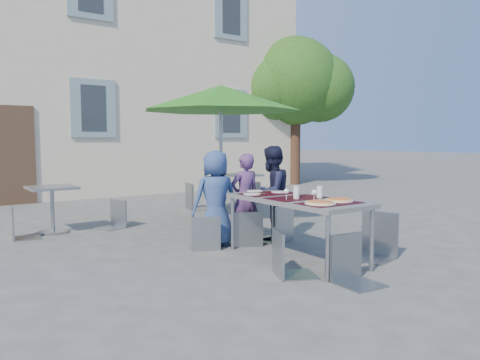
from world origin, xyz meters
TOP-DOWN VIEW (x-y plane):
  - ground at (0.00, 0.00)m, footprint 90.00×90.00m
  - building at (-0.00, 11.50)m, footprint 13.60×8.20m
  - tree at (6.55, 7.54)m, footprint 3.60×3.00m
  - dining_table at (0.14, 0.30)m, footprint 0.80×1.85m
  - pizza_near_left at (-0.01, -0.25)m, footprint 0.34×0.34m
  - pizza_near_right at (0.33, -0.21)m, footprint 0.32×0.32m
  - glassware at (0.17, 0.21)m, footprint 0.48×0.45m
  - place_settings at (0.13, 0.95)m, footprint 0.70×0.50m
  - child_0 at (-0.27, 1.48)m, footprint 0.70×0.51m
  - child_1 at (0.24, 1.51)m, footprint 0.47×0.32m
  - child_2 at (0.62, 1.37)m, footprint 0.75×0.58m
  - chair_0 at (-0.50, 1.37)m, footprint 0.49×0.50m
  - chair_1 at (0.09, 1.24)m, footprint 0.54×0.54m
  - chair_2 at (0.58, 1.17)m, footprint 0.57×0.58m
  - chair_3 at (-0.40, -0.17)m, footprint 0.55×0.55m
  - chair_4 at (1.01, -0.19)m, footprint 0.57×0.57m
  - chair_5 at (-0.01, -0.73)m, footprint 0.44×0.45m
  - patio_umbrella at (0.69, 2.83)m, footprint 2.69×2.69m
  - cafe_table_0 at (-1.89, 3.66)m, footprint 0.68×0.68m
  - bg_chair_l_0 at (-2.39, 3.48)m, footprint 0.43×0.43m
  - bg_chair_r_0 at (-0.95, 3.54)m, footprint 0.49×0.49m
  - cafe_table_1 at (2.06, 4.17)m, footprint 0.67×0.67m
  - bg_chair_l_1 at (1.11, 4.52)m, footprint 0.55×0.55m
  - bg_chair_r_1 at (2.61, 4.61)m, footprint 0.54×0.53m

SIDE VIEW (x-z plane):
  - ground at x=0.00m, z-range 0.00..0.00m
  - cafe_table_1 at x=2.06m, z-range 0.12..0.84m
  - bg_chair_l_0 at x=-2.39m, z-range 0.07..0.92m
  - cafe_table_0 at x=-1.89m, z-range 0.13..0.86m
  - chair_0 at x=-0.50m, z-range 0.07..0.93m
  - bg_chair_r_0 at x=-0.95m, z-range 0.07..0.93m
  - chair_1 at x=0.09m, z-range 0.08..0.98m
  - chair_5 at x=-0.01m, z-range 0.08..1.01m
  - bg_chair_r_1 at x=2.61m, z-range 0.08..1.01m
  - chair_3 at x=-0.40m, z-range 0.08..1.01m
  - chair_2 at x=0.58m, z-range 0.09..1.12m
  - bg_chair_l_1 at x=1.11m, z-range 0.10..1.15m
  - child_1 at x=0.24m, z-range 0.00..1.25m
  - chair_4 at x=1.01m, z-range 0.10..1.16m
  - child_0 at x=-0.27m, z-range 0.00..1.31m
  - child_2 at x=0.62m, z-range 0.00..1.36m
  - dining_table at x=0.14m, z-range 0.32..1.07m
  - place_settings at x=0.13m, z-range 0.76..0.77m
  - pizza_near_right at x=0.33m, z-range 0.75..0.78m
  - pizza_near_left at x=-0.01m, z-range 0.75..0.78m
  - glassware at x=0.17m, z-range 0.75..0.90m
  - patio_umbrella at x=0.69m, z-range 0.95..3.31m
  - tree at x=6.55m, z-range 0.90..5.60m
  - building at x=0.00m, z-range -0.70..10.40m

